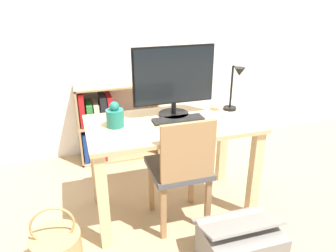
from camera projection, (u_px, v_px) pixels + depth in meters
ground_plane at (172, 207)px, 2.60m from camera, size 10.00×10.00×0.00m
wall_back at (136, 21)px, 3.07m from camera, size 8.00×0.05×2.60m
desk at (172, 141)px, 2.37m from camera, size 1.20×0.64×0.73m
monitor at (174, 78)px, 2.32m from camera, size 0.60×0.22×0.51m
keyboard at (178, 119)px, 2.33m from camera, size 0.37×0.11×0.02m
vase at (115, 116)px, 2.21m from camera, size 0.12×0.12×0.18m
desk_lamp at (235, 85)px, 2.40m from camera, size 0.10×0.19×0.35m
chair at (182, 168)px, 2.23m from camera, size 0.40×0.40×0.86m
bookshelf at (105, 124)px, 3.18m from camera, size 0.77×0.28×0.76m
basket at (56, 247)px, 2.06m from camera, size 0.32×0.32×0.41m
storage_box at (240, 246)px, 2.01m from camera, size 0.47×0.40×0.34m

